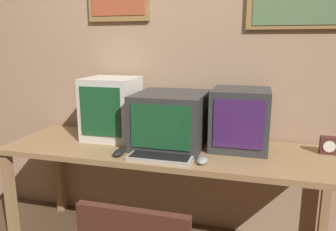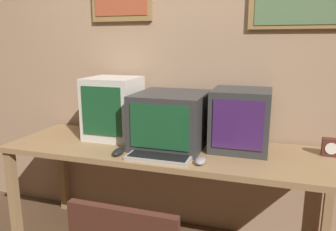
{
  "view_description": "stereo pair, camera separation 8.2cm",
  "coord_description": "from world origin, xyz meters",
  "px_view_note": "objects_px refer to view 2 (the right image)",
  "views": [
    {
      "loc": [
        0.55,
        -1.25,
        1.43
      ],
      "look_at": [
        0.0,
        0.74,
        0.97
      ],
      "focal_mm": 35.0,
      "sensor_mm": 36.0,
      "label": 1
    },
    {
      "loc": [
        0.63,
        -1.22,
        1.43
      ],
      "look_at": [
        0.0,
        0.74,
        0.97
      ],
      "focal_mm": 35.0,
      "sensor_mm": 36.0,
      "label": 2
    }
  ],
  "objects_px": {
    "monitor_center": "(170,119)",
    "keyboard_main": "(159,158)",
    "monitor_right": "(241,120)",
    "mouse_far_corner": "(118,152)",
    "monitor_left": "(113,108)",
    "desk_clock": "(331,147)",
    "mouse_near_keyboard": "(200,161)"
  },
  "relations": [
    {
      "from": "mouse_near_keyboard",
      "to": "mouse_far_corner",
      "type": "relative_size",
      "value": 0.87
    },
    {
      "from": "monitor_center",
      "to": "keyboard_main",
      "type": "bearing_deg",
      "value": -86.44
    },
    {
      "from": "mouse_far_corner",
      "to": "monitor_right",
      "type": "bearing_deg",
      "value": 26.53
    },
    {
      "from": "mouse_near_keyboard",
      "to": "mouse_far_corner",
      "type": "bearing_deg",
      "value": -179.64
    },
    {
      "from": "monitor_center",
      "to": "monitor_left",
      "type": "bearing_deg",
      "value": 172.54
    },
    {
      "from": "monitor_left",
      "to": "desk_clock",
      "type": "height_order",
      "value": "monitor_left"
    },
    {
      "from": "mouse_far_corner",
      "to": "desk_clock",
      "type": "distance_m",
      "value": 1.3
    },
    {
      "from": "mouse_near_keyboard",
      "to": "mouse_far_corner",
      "type": "distance_m",
      "value": 0.52
    },
    {
      "from": "mouse_near_keyboard",
      "to": "monitor_center",
      "type": "bearing_deg",
      "value": 133.54
    },
    {
      "from": "mouse_far_corner",
      "to": "monitor_center",
      "type": "bearing_deg",
      "value": 49.34
    },
    {
      "from": "monitor_left",
      "to": "keyboard_main",
      "type": "xyz_separation_m",
      "value": [
        0.47,
        -0.35,
        -0.21
      ]
    },
    {
      "from": "keyboard_main",
      "to": "mouse_far_corner",
      "type": "relative_size",
      "value": 3.22
    },
    {
      "from": "mouse_near_keyboard",
      "to": "mouse_far_corner",
      "type": "height_order",
      "value": "mouse_far_corner"
    },
    {
      "from": "monitor_right",
      "to": "mouse_far_corner",
      "type": "xyz_separation_m",
      "value": [
        -0.7,
        -0.35,
        -0.18
      ]
    },
    {
      "from": "monitor_center",
      "to": "mouse_far_corner",
      "type": "relative_size",
      "value": 4.07
    },
    {
      "from": "monitor_right",
      "to": "keyboard_main",
      "type": "xyz_separation_m",
      "value": [
        -0.44,
        -0.35,
        -0.18
      ]
    },
    {
      "from": "monitor_left",
      "to": "mouse_near_keyboard",
      "type": "bearing_deg",
      "value": -25.46
    },
    {
      "from": "keyboard_main",
      "to": "desk_clock",
      "type": "relative_size",
      "value": 3.51
    },
    {
      "from": "monitor_right",
      "to": "monitor_left",
      "type": "bearing_deg",
      "value": -179.74
    },
    {
      "from": "monitor_left",
      "to": "desk_clock",
      "type": "bearing_deg",
      "value": 1.32
    },
    {
      "from": "mouse_near_keyboard",
      "to": "desk_clock",
      "type": "xyz_separation_m",
      "value": [
        0.73,
        0.38,
        0.04
      ]
    },
    {
      "from": "desk_clock",
      "to": "monitor_left",
      "type": "bearing_deg",
      "value": -178.68
    },
    {
      "from": "monitor_right",
      "to": "mouse_far_corner",
      "type": "distance_m",
      "value": 0.8
    },
    {
      "from": "monitor_left",
      "to": "monitor_center",
      "type": "bearing_deg",
      "value": -7.46
    },
    {
      "from": "monitor_right",
      "to": "desk_clock",
      "type": "bearing_deg",
      "value": 3.09
    },
    {
      "from": "monitor_left",
      "to": "monitor_right",
      "type": "relative_size",
      "value": 1.12
    },
    {
      "from": "keyboard_main",
      "to": "mouse_far_corner",
      "type": "xyz_separation_m",
      "value": [
        -0.26,
        0.0,
        0.01
      ]
    },
    {
      "from": "monitor_left",
      "to": "desk_clock",
      "type": "distance_m",
      "value": 1.46
    },
    {
      "from": "monitor_center",
      "to": "keyboard_main",
      "type": "distance_m",
      "value": 0.34
    },
    {
      "from": "monitor_right",
      "to": "keyboard_main",
      "type": "bearing_deg",
      "value": -140.92
    },
    {
      "from": "desk_clock",
      "to": "mouse_far_corner",
      "type": "bearing_deg",
      "value": -163.06
    },
    {
      "from": "mouse_near_keyboard",
      "to": "keyboard_main",
      "type": "bearing_deg",
      "value": -178.28
    }
  ]
}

